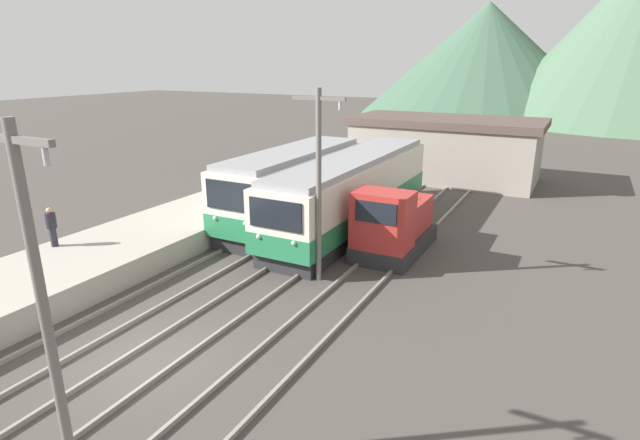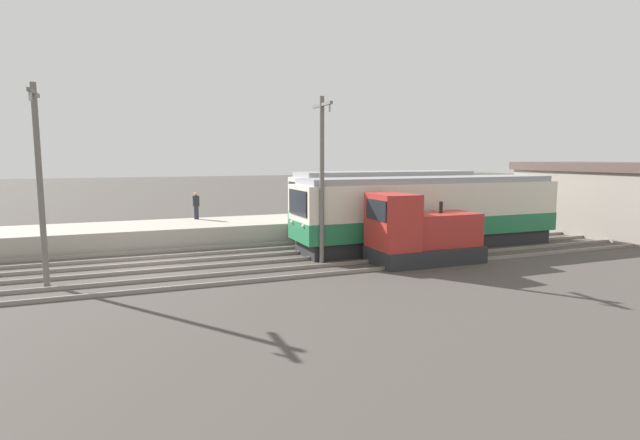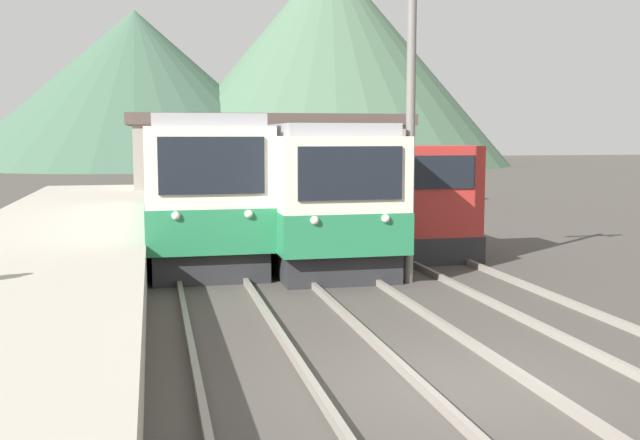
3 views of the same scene
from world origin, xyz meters
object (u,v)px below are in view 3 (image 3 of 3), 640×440
at_px(commuter_train_left, 198,190).
at_px(shunting_locomotive, 413,210).
at_px(commuter_train_center, 291,190).
at_px(catenary_mast_mid, 411,110).

bearing_deg(commuter_train_left, shunting_locomotive, -14.69).
bearing_deg(shunting_locomotive, commuter_train_center, 140.52).
bearing_deg(commuter_train_center, shunting_locomotive, -39.48).
xyz_separation_m(commuter_train_left, catenary_mast_mid, (4.31, -5.42, 2.08)).
bearing_deg(shunting_locomotive, commuter_train_left, 165.31).
distance_m(commuter_train_center, shunting_locomotive, 3.91).
xyz_separation_m(commuter_train_center, catenary_mast_mid, (1.51, -6.37, 2.17)).
xyz_separation_m(commuter_train_left, shunting_locomotive, (5.80, -1.52, -0.53)).
bearing_deg(shunting_locomotive, catenary_mast_mid, -110.92).
bearing_deg(commuter_train_center, commuter_train_left, -161.24).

